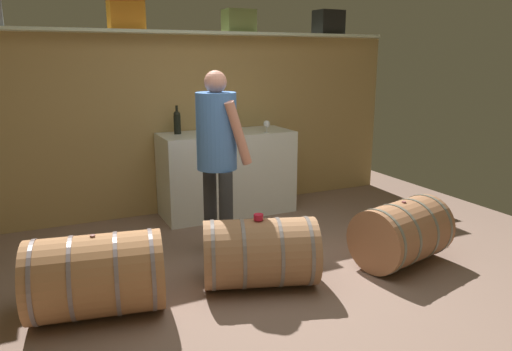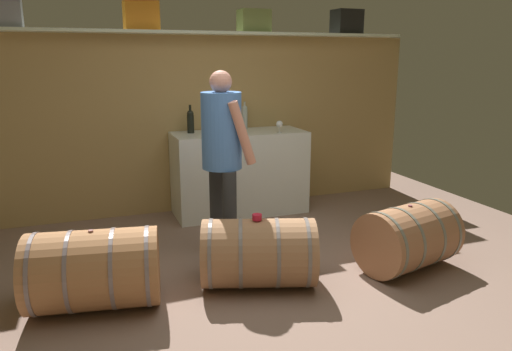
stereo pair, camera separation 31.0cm
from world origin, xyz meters
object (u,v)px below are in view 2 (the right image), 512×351
(wine_barrel_near, at_px, (259,253))
(wine_bottle_clear, at_px, (245,116))
(work_cabinet, at_px, (240,173))
(wine_barrel_far, at_px, (408,237))
(toolcase_black, at_px, (347,22))
(wine_glass, at_px, (279,124))
(toolcase_orange, at_px, (141,16))
(wine_barrel_flank, at_px, (94,270))
(winemaker_pouring, at_px, (222,145))
(tasting_cup, at_px, (257,217))
(toolcase_olive, at_px, (254,21))
(toolcase_grey, at_px, (5,12))
(wine_bottle_dark, at_px, (190,121))

(wine_barrel_near, bearing_deg, wine_bottle_clear, 92.33)
(work_cabinet, height_order, wine_barrel_far, work_cabinet)
(toolcase_black, bearing_deg, wine_glass, -159.44)
(toolcase_orange, height_order, wine_glass, toolcase_orange)
(wine_barrel_flank, bearing_deg, wine_barrel_near, 5.98)
(toolcase_black, height_order, winemaker_pouring, toolcase_black)
(work_cabinet, distance_m, tasting_cup, 1.92)
(tasting_cup, relative_size, winemaker_pouring, 0.05)
(tasting_cup, bearing_deg, toolcase_olive, 70.59)
(wine_glass, height_order, tasting_cup, wine_glass)
(toolcase_olive, relative_size, wine_glass, 2.49)
(winemaker_pouring, bearing_deg, work_cabinet, 146.77)
(tasting_cup, bearing_deg, toolcase_black, 46.92)
(toolcase_black, xyz_separation_m, wine_barrel_far, (-0.61, -2.21, -1.92))
(wine_barrel_far, relative_size, tasting_cup, 12.26)
(toolcase_orange, distance_m, toolcase_olive, 1.26)
(wine_barrel_far, height_order, wine_barrel_flank, wine_barrel_flank)
(toolcase_orange, bearing_deg, wine_barrel_far, -51.83)
(wine_barrel_far, xyz_separation_m, wine_barrel_flank, (-2.56, 0.21, 0.01))
(toolcase_olive, xyz_separation_m, wine_bottle_clear, (-0.12, 0.01, -1.09))
(wine_barrel_near, distance_m, wine_barrel_far, 1.33)
(toolcase_black, distance_m, wine_barrel_near, 3.42)
(work_cabinet, bearing_deg, toolcase_grey, 174.63)
(toolcase_orange, distance_m, winemaker_pouring, 1.85)
(work_cabinet, distance_m, wine_bottle_clear, 0.68)
(wine_glass, distance_m, wine_barrel_near, 2.02)
(toolcase_black, bearing_deg, toolcase_grey, 178.70)
(winemaker_pouring, bearing_deg, wine_barrel_far, 49.97)
(wine_barrel_far, xyz_separation_m, winemaker_pouring, (-1.39, 0.87, 0.75))
(wine_bottle_clear, bearing_deg, toolcase_orange, -179.53)
(toolcase_olive, distance_m, winemaker_pouring, 1.94)
(winemaker_pouring, bearing_deg, wine_bottle_clear, 145.55)
(work_cabinet, xyz_separation_m, tasting_cup, (-0.47, -1.86, 0.10))
(wine_bottle_clear, xyz_separation_m, winemaker_pouring, (-0.67, -1.35, -0.07))
(wine_bottle_clear, relative_size, wine_glass, 2.34)
(wine_barrel_near, bearing_deg, toolcase_grey, 149.98)
(wine_barrel_flank, height_order, tasting_cup, tasting_cup)
(toolcase_orange, relative_size, toolcase_black, 1.07)
(toolcase_olive, distance_m, wine_bottle_dark, 1.36)
(work_cabinet, bearing_deg, wine_barrel_far, -66.67)
(wine_barrel_far, height_order, winemaker_pouring, winemaker_pouring)
(wine_barrel_near, bearing_deg, toolcase_orange, 123.21)
(wine_bottle_dark, bearing_deg, wine_barrel_far, -56.56)
(work_cabinet, height_order, wine_glass, wine_glass)
(toolcase_olive, relative_size, wine_barrel_flank, 0.34)
(wine_bottle_clear, height_order, wine_barrel_far, wine_bottle_clear)
(tasting_cup, bearing_deg, wine_barrel_flank, 176.31)
(work_cabinet, xyz_separation_m, wine_bottle_clear, (0.14, 0.23, 0.63))
(toolcase_orange, bearing_deg, toolcase_black, -2.02)
(toolcase_orange, height_order, wine_barrel_far, toolcase_orange)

